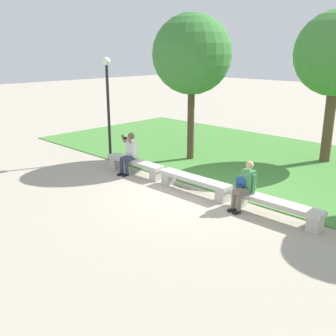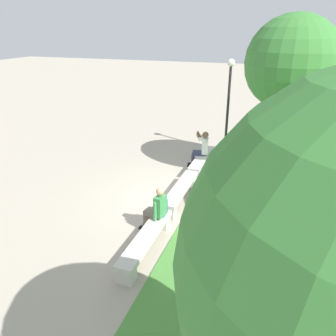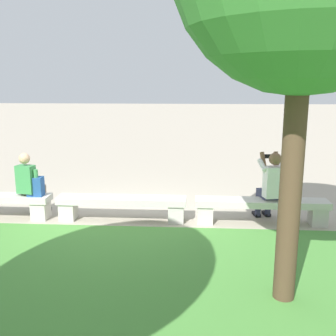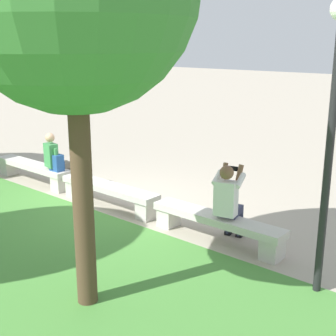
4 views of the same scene
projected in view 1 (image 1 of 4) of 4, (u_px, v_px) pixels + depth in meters
ground_plane at (194, 192)px, 11.21m from camera, size 80.00×80.00×0.00m
grass_strip at (273, 162)px, 14.21m from camera, size 19.50×8.00×0.03m
bench_main at (135, 164)px, 12.83m from camera, size 2.39×0.40×0.45m
bench_near at (194, 182)px, 11.12m from camera, size 2.39×0.40×0.45m
bench_mid at (275, 206)px, 9.41m from camera, size 2.39×0.40×0.45m
person_photographer at (129, 151)px, 12.77m from camera, size 0.52×0.77×1.32m
person_distant at (246, 184)px, 9.81m from camera, size 0.48×0.72×1.26m
backpack at (243, 184)px, 9.97m from camera, size 0.28×0.24×0.43m
tree_right_background at (192, 55)px, 13.51m from camera, size 2.75×2.75×5.12m
lamp_post at (108, 94)px, 13.84m from camera, size 0.28×0.28×3.65m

